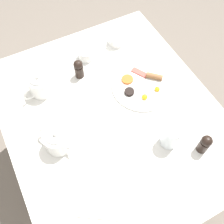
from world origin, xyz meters
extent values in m
plane|color=#70665B|center=(0.00, 0.00, 0.00)|extent=(8.00, 8.00, 0.00)
cube|color=silver|center=(0.00, 0.00, 0.74)|extent=(1.01, 1.20, 0.03)
cylinder|color=brown|center=(-0.45, 0.55, 0.36)|extent=(0.04, 0.04, 0.72)
cylinder|color=brown|center=(0.45, 0.55, 0.36)|extent=(0.04, 0.04, 0.72)
cylinder|color=white|center=(0.21, 0.08, 0.76)|extent=(0.31, 0.31, 0.01)
cylinder|color=white|center=(0.18, 0.00, 0.77)|extent=(0.07, 0.07, 0.00)
sphere|color=yellow|center=(0.18, 0.00, 0.78)|extent=(0.03, 0.03, 0.03)
cylinder|color=white|center=(0.26, 0.01, 0.77)|extent=(0.06, 0.06, 0.00)
sphere|color=yellow|center=(0.26, 0.01, 0.78)|extent=(0.03, 0.03, 0.03)
cylinder|color=brown|center=(0.29, 0.09, 0.78)|extent=(0.08, 0.08, 0.03)
cube|color=#B74C42|center=(0.24, 0.15, 0.77)|extent=(0.07, 0.09, 0.01)
cylinder|color=#D16023|center=(0.16, 0.14, 0.77)|extent=(0.06, 0.06, 0.01)
cylinder|color=black|center=(0.13, 0.07, 0.77)|extent=(0.05, 0.05, 0.02)
cylinder|color=white|center=(-0.25, 0.28, 0.80)|extent=(0.11, 0.11, 0.10)
cylinder|color=white|center=(-0.25, 0.28, 0.86)|extent=(0.08, 0.08, 0.01)
sphere|color=white|center=(-0.25, 0.28, 0.87)|extent=(0.02, 0.02, 0.02)
cone|color=white|center=(-0.19, 0.31, 0.81)|extent=(0.06, 0.04, 0.05)
torus|color=white|center=(-0.31, 0.26, 0.80)|extent=(0.08, 0.04, 0.08)
cylinder|color=white|center=(-0.29, -0.04, 0.80)|extent=(0.11, 0.11, 0.10)
cylinder|color=white|center=(-0.29, -0.04, 0.86)|extent=(0.08, 0.08, 0.01)
sphere|color=white|center=(-0.29, -0.04, 0.87)|extent=(0.02, 0.02, 0.02)
cone|color=white|center=(-0.25, -0.10, 0.81)|extent=(0.05, 0.06, 0.05)
torus|color=white|center=(-0.32, 0.02, 0.80)|extent=(0.05, 0.07, 0.08)
cylinder|color=white|center=(0.04, 0.38, 0.76)|extent=(0.14, 0.14, 0.01)
cylinder|color=white|center=(0.04, 0.38, 0.79)|extent=(0.09, 0.09, 0.06)
cylinder|color=brown|center=(0.04, 0.38, 0.78)|extent=(0.08, 0.08, 0.05)
torus|color=white|center=(0.09, 0.38, 0.79)|extent=(0.04, 0.01, 0.04)
cylinder|color=white|center=(0.24, 0.41, 0.76)|extent=(0.14, 0.14, 0.01)
cylinder|color=white|center=(0.24, 0.41, 0.79)|extent=(0.09, 0.09, 0.06)
cylinder|color=brown|center=(0.24, 0.41, 0.78)|extent=(0.08, 0.08, 0.04)
torus|color=white|center=(0.21, 0.45, 0.79)|extent=(0.03, 0.04, 0.04)
cylinder|color=white|center=(0.16, -0.25, 0.82)|extent=(0.08, 0.08, 0.12)
cylinder|color=black|center=(-0.04, 0.29, 0.79)|extent=(0.05, 0.05, 0.07)
sphere|color=black|center=(-0.04, 0.29, 0.84)|extent=(0.05, 0.05, 0.05)
cylinder|color=black|center=(0.27, -0.35, 0.79)|extent=(0.05, 0.05, 0.07)
sphere|color=black|center=(0.27, -0.35, 0.84)|extent=(0.05, 0.05, 0.05)
cube|color=white|center=(-0.24, -0.35, 0.76)|extent=(0.21, 0.19, 0.01)
cube|color=silver|center=(0.00, -0.19, 0.76)|extent=(0.17, 0.09, 0.00)
cube|color=silver|center=(0.06, -0.39, 0.76)|extent=(0.15, 0.16, 0.00)
camera|label=1|loc=(-0.30, -0.57, 1.85)|focal=42.00mm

